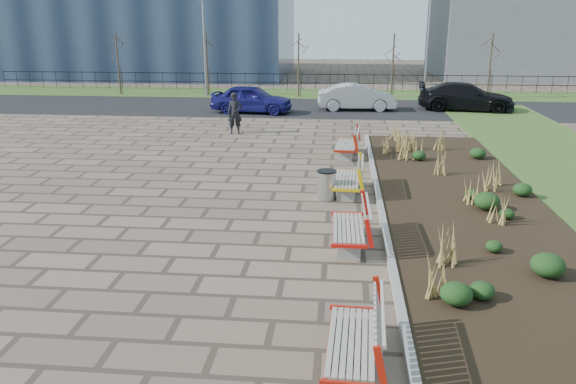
# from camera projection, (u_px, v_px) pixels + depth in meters

# --- Properties ---
(ground) EXTENTS (120.00, 120.00, 0.00)m
(ground) POSITION_uv_depth(u_px,v_px,m) (202.00, 275.00, 11.55)
(ground) COLOR brown
(ground) RESTS_ON ground
(planting_bed) EXTENTS (4.50, 18.00, 0.10)m
(planting_bed) POSITION_uv_depth(u_px,v_px,m) (463.00, 204.00, 15.74)
(planting_bed) COLOR black
(planting_bed) RESTS_ON ground
(planting_curb) EXTENTS (0.16, 18.00, 0.15)m
(planting_curb) POSITION_uv_depth(u_px,v_px,m) (379.00, 201.00, 15.93)
(planting_curb) COLOR gray
(planting_curb) RESTS_ON ground
(grass_verge_far) EXTENTS (80.00, 5.00, 0.04)m
(grass_verge_far) POSITION_uv_depth(u_px,v_px,m) (300.00, 94.00, 38.13)
(grass_verge_far) COLOR #33511E
(grass_verge_far) RESTS_ON ground
(road) EXTENTS (80.00, 7.00, 0.02)m
(road) POSITION_uv_depth(u_px,v_px,m) (293.00, 108.00, 32.44)
(road) COLOR black
(road) RESTS_ON ground
(bench_a) EXTENTS (1.00, 2.14, 1.00)m
(bench_a) POSITION_uv_depth(u_px,v_px,m) (351.00, 338.00, 8.40)
(bench_a) COLOR #B0190B
(bench_a) RESTS_ON ground
(bench_b) EXTENTS (0.93, 2.11, 1.00)m
(bench_b) POSITION_uv_depth(u_px,v_px,m) (348.00, 226.00, 12.88)
(bench_b) COLOR red
(bench_b) RESTS_ON ground
(bench_c) EXTENTS (0.98, 2.13, 1.00)m
(bench_c) POSITION_uv_depth(u_px,v_px,m) (347.00, 178.00, 16.69)
(bench_c) COLOR #EAB70C
(bench_c) RESTS_ON ground
(bench_d) EXTENTS (1.04, 2.15, 1.00)m
(bench_d) POSITION_uv_depth(u_px,v_px,m) (346.00, 143.00, 21.15)
(bench_d) COLOR #A91B0B
(bench_d) RESTS_ON ground
(litter_bin) EXTENTS (0.55, 0.55, 0.84)m
(litter_bin) POSITION_uv_depth(u_px,v_px,m) (327.00, 185.00, 16.23)
(litter_bin) COLOR #B2B2B7
(litter_bin) RESTS_ON ground
(pedestrian) EXTENTS (0.72, 0.52, 1.82)m
(pedestrian) POSITION_uv_depth(u_px,v_px,m) (235.00, 113.00, 25.15)
(pedestrian) COLOR black
(pedestrian) RESTS_ON ground
(car_blue) EXTENTS (4.55, 2.21, 1.50)m
(car_blue) POSITION_uv_depth(u_px,v_px,m) (252.00, 99.00, 30.51)
(car_blue) COLOR navy
(car_blue) RESTS_ON road
(car_silver) EXTENTS (4.42, 1.72, 1.43)m
(car_silver) POSITION_uv_depth(u_px,v_px,m) (357.00, 97.00, 31.38)
(car_silver) COLOR #93969A
(car_silver) RESTS_ON road
(car_black) EXTENTS (5.44, 2.72, 1.52)m
(car_black) POSITION_uv_depth(u_px,v_px,m) (466.00, 97.00, 31.26)
(car_black) COLOR black
(car_black) RESTS_ON road
(tree_a) EXTENTS (1.40, 1.40, 4.00)m
(tree_a) POSITION_uv_depth(u_px,v_px,m) (118.00, 64.00, 37.16)
(tree_a) COLOR #4C3D2D
(tree_a) RESTS_ON grass_verge_far
(tree_b) EXTENTS (1.40, 1.40, 4.00)m
(tree_b) POSITION_uv_depth(u_px,v_px,m) (207.00, 64.00, 36.63)
(tree_b) COLOR #4C3D2D
(tree_b) RESTS_ON grass_verge_far
(tree_c) EXTENTS (1.40, 1.40, 4.00)m
(tree_c) POSITION_uv_depth(u_px,v_px,m) (299.00, 65.00, 36.10)
(tree_c) COLOR #4C3D2D
(tree_c) RESTS_ON grass_verge_far
(tree_d) EXTENTS (1.40, 1.40, 4.00)m
(tree_d) POSITION_uv_depth(u_px,v_px,m) (393.00, 66.00, 35.57)
(tree_d) COLOR #4C3D2D
(tree_d) RESTS_ON grass_verge_far
(tree_e) EXTENTS (1.40, 1.40, 4.00)m
(tree_e) POSITION_uv_depth(u_px,v_px,m) (490.00, 67.00, 35.05)
(tree_e) COLOR #4C3D2D
(tree_e) RESTS_ON grass_verge_far
(lamp_west) EXTENTS (0.24, 0.60, 6.00)m
(lamp_west) POSITION_uv_depth(u_px,v_px,m) (205.00, 49.00, 35.85)
(lamp_west) COLOR gray
(lamp_west) RESTS_ON grass_verge_far
(lamp_east) EXTENTS (0.24, 0.60, 6.00)m
(lamp_east) POSITION_uv_depth(u_px,v_px,m) (427.00, 50.00, 34.62)
(lamp_east) COLOR gray
(lamp_east) RESTS_ON grass_verge_far
(railing_fence) EXTENTS (44.00, 0.10, 1.20)m
(railing_fence) POSITION_uv_depth(u_px,v_px,m) (302.00, 82.00, 39.37)
(railing_fence) COLOR black
(railing_fence) RESTS_ON grass_verge_far
(building_grey) EXTENTS (18.00, 12.00, 10.00)m
(building_grey) POSITION_uv_depth(u_px,v_px,m) (544.00, 17.00, 48.17)
(building_grey) COLOR slate
(building_grey) RESTS_ON ground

